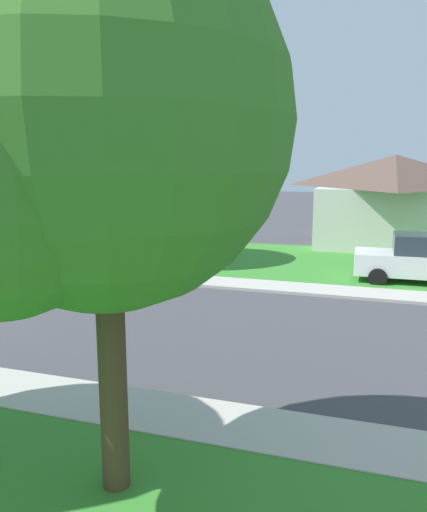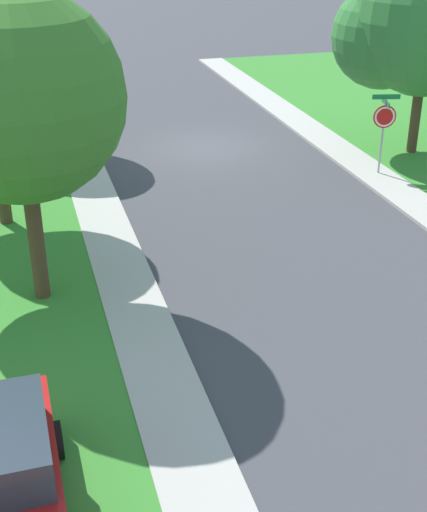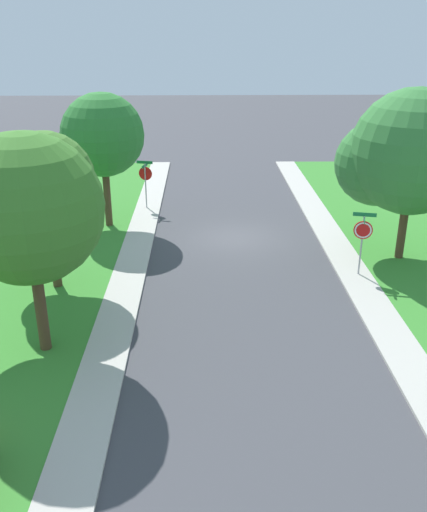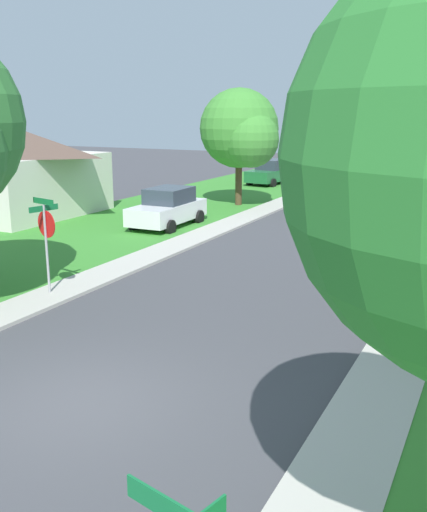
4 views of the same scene
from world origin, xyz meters
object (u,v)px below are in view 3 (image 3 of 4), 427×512
tree_across_right (99,137)px  stop_sign_far_corner (363,234)px  tree_sidewalk_near (21,212)px  tree_sidewalk_mid (41,184)px  tree_across_left (404,155)px  stop_sign_near_corner (145,176)px

tree_across_right → stop_sign_far_corner: bearing=150.2°
tree_across_right → tree_sidewalk_near: (0.27, 11.85, 0.02)m
tree_sidewalk_mid → tree_across_left: bearing=-169.5°
stop_sign_near_corner → tree_across_right: tree_across_right is taller
tree_sidewalk_near → tree_sidewalk_mid: bearing=-81.7°
tree_across_right → tree_sidewalk_mid: size_ratio=1.09×
stop_sign_near_corner → tree_sidewalk_mid: (2.85, 10.00, 2.33)m
stop_sign_near_corner → tree_across_left: size_ratio=0.37×
tree_sidewalk_near → tree_across_left: size_ratio=0.94×
tree_across_right → tree_sidewalk_near: tree_sidewalk_near is taller
tree_sidewalk_near → tree_sidewalk_mid: (0.67, -4.60, -0.39)m
stop_sign_far_corner → tree_sidewalk_mid: size_ratio=0.45×
stop_sign_near_corner → tree_across_right: 4.31m
tree_sidewalk_near → stop_sign_near_corner: bearing=-98.5°
stop_sign_far_corner → tree_across_right: size_ratio=0.41×
stop_sign_near_corner → stop_sign_far_corner: size_ratio=1.00×
tree_sidewalk_mid → tree_across_right: bearing=-97.4°
tree_across_right → tree_across_left: bearing=161.3°
stop_sign_near_corner → stop_sign_far_corner: 13.41m
stop_sign_near_corner → tree_across_right: size_ratio=0.41×
stop_sign_near_corner → tree_sidewalk_mid: bearing=74.1°
tree_across_right → tree_sidewalk_near: bearing=88.7°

